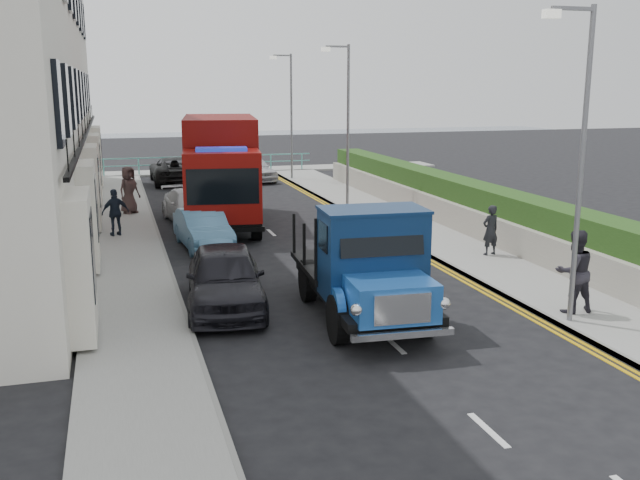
% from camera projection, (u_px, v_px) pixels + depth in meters
% --- Properties ---
extents(ground, '(120.00, 120.00, 0.00)m').
position_uv_depth(ground, '(362.00, 315.00, 16.94)').
color(ground, black).
rests_on(ground, ground).
extents(pavement_west, '(2.40, 38.00, 0.12)m').
position_uv_depth(pavement_west, '(126.00, 246.00, 23.95)').
color(pavement_west, gray).
rests_on(pavement_west, ground).
extents(pavement_east, '(2.60, 38.00, 0.12)m').
position_uv_depth(pavement_east, '(414.00, 228.00, 26.82)').
color(pavement_east, gray).
rests_on(pavement_east, ground).
extents(promenade, '(30.00, 2.50, 0.12)m').
position_uv_depth(promenade, '(205.00, 172.00, 44.12)').
color(promenade, gray).
rests_on(promenade, ground).
extents(sea_plane, '(120.00, 120.00, 0.00)m').
position_uv_depth(sea_plane, '(166.00, 137.00, 73.20)').
color(sea_plane, '#515C6E').
rests_on(sea_plane, ground).
extents(garden_east, '(1.45, 28.00, 1.75)m').
position_uv_depth(garden_east, '(461.00, 204.00, 27.16)').
color(garden_east, '#B2AD9E').
rests_on(garden_east, ground).
extents(seafront_railing, '(13.00, 0.08, 1.11)m').
position_uv_depth(seafront_railing, '(206.00, 165.00, 43.26)').
color(seafront_railing, '#59B2A5').
rests_on(seafront_railing, ground).
extents(lamp_near, '(1.23, 0.18, 7.00)m').
position_uv_depth(lamp_near, '(578.00, 150.00, 15.35)').
color(lamp_near, slate).
rests_on(lamp_near, ground).
extents(lamp_mid, '(1.23, 0.18, 7.00)m').
position_uv_depth(lamp_mid, '(345.00, 117.00, 30.36)').
color(lamp_mid, slate).
rests_on(lamp_mid, ground).
extents(lamp_far, '(1.23, 0.18, 7.00)m').
position_uv_depth(lamp_far, '(289.00, 109.00, 39.73)').
color(lamp_far, slate).
rests_on(lamp_far, ground).
extents(bedford_lorry, '(2.58, 5.82, 2.69)m').
position_uv_depth(bedford_lorry, '(370.00, 273.00, 15.96)').
color(bedford_lorry, black).
rests_on(bedford_lorry, ground).
extents(red_lorry, '(3.68, 8.14, 4.12)m').
position_uv_depth(red_lorry, '(221.00, 168.00, 27.53)').
color(red_lorry, black).
rests_on(red_lorry, ground).
extents(parked_car_front, '(2.35, 4.73, 1.55)m').
position_uv_depth(parked_car_front, '(225.00, 278.00, 17.31)').
color(parked_car_front, black).
rests_on(parked_car_front, ground).
extents(parked_car_mid, '(1.70, 4.01, 1.29)m').
position_uv_depth(parked_car_mid, '(203.00, 229.00, 23.74)').
color(parked_car_mid, teal).
rests_on(parked_car_mid, ground).
extents(parked_car_rear, '(2.28, 4.61, 1.29)m').
position_uv_depth(parked_car_rear, '(191.00, 207.00, 28.09)').
color(parked_car_rear, silver).
rests_on(parked_car_rear, ground).
extents(seafront_car_left, '(2.47, 5.26, 1.45)m').
position_uv_depth(seafront_car_left, '(174.00, 170.00, 39.35)').
color(seafront_car_left, black).
rests_on(seafront_car_left, ground).
extents(seafront_car_right, '(2.41, 4.29, 1.38)m').
position_uv_depth(seafront_car_right, '(253.00, 169.00, 40.15)').
color(seafront_car_right, silver).
rests_on(seafront_car_right, ground).
extents(pedestrian_east_near, '(0.63, 0.47, 1.58)m').
position_uv_depth(pedestrian_east_near, '(490.00, 230.00, 22.26)').
color(pedestrian_east_near, black).
rests_on(pedestrian_east_near, pavement_east).
extents(pedestrian_east_far, '(0.97, 0.77, 1.97)m').
position_uv_depth(pedestrian_east_far, '(574.00, 271.00, 16.62)').
color(pedestrian_east_far, '#2B2831').
rests_on(pedestrian_east_far, pavement_east).
extents(pedestrian_west_near, '(1.05, 0.67, 1.66)m').
position_uv_depth(pedestrian_west_near, '(115.00, 212.00, 25.11)').
color(pedestrian_west_near, '#1A222F').
rests_on(pedestrian_west_near, pavement_west).
extents(pedestrian_west_far, '(1.13, 1.07, 1.95)m').
position_uv_depth(pedestrian_west_far, '(129.00, 190.00, 29.44)').
color(pedestrian_west_far, '#463432').
rests_on(pedestrian_west_far, pavement_west).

